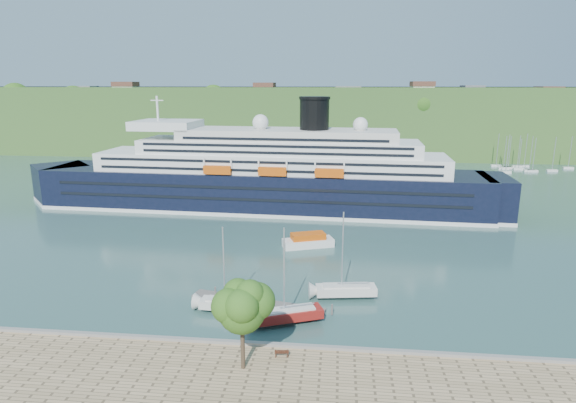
# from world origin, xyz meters

# --- Properties ---
(ground) EXTENTS (400.00, 400.00, 0.00)m
(ground) POSITION_xyz_m (0.00, 0.00, 0.00)
(ground) COLOR #2D514D
(ground) RESTS_ON ground
(far_hillside) EXTENTS (400.00, 50.00, 24.00)m
(far_hillside) POSITION_xyz_m (0.00, 145.00, 12.00)
(far_hillside) COLOR #325823
(far_hillside) RESTS_ON ground
(quay_coping) EXTENTS (220.00, 0.50, 0.30)m
(quay_coping) POSITION_xyz_m (0.00, -0.20, 1.15)
(quay_coping) COLOR slate
(quay_coping) RESTS_ON promenade
(cruise_ship) EXTENTS (102.89, 19.45, 22.98)m
(cruise_ship) POSITION_xyz_m (-8.46, 54.73, 11.49)
(cruise_ship) COLOR black
(cruise_ship) RESTS_ON ground
(park_bench) EXTENTS (1.40, 0.73, 0.86)m
(park_bench) POSITION_xyz_m (2.53, -1.91, 1.43)
(park_bench) COLOR #462114
(park_bench) RESTS_ON promenade
(promenade_tree) EXTENTS (5.45, 5.45, 9.03)m
(promenade_tree) POSITION_xyz_m (-0.63, -4.08, 5.52)
(promenade_tree) COLOR #2A5A17
(promenade_tree) RESTS_ON promenade
(floating_pontoon) EXTENTS (16.38, 5.60, 0.36)m
(floating_pontoon) POSITION_xyz_m (-1.89, 10.43, 0.18)
(floating_pontoon) COLOR #655F5A
(floating_pontoon) RESTS_ON ground
(sailboat_white_near) EXTENTS (7.64, 2.70, 9.67)m
(sailboat_white_near) POSITION_xyz_m (-4.63, 8.07, 4.84)
(sailboat_white_near) COLOR silver
(sailboat_white_near) RESTS_ON ground
(sailboat_red) EXTENTS (8.30, 5.05, 10.40)m
(sailboat_red) POSITION_xyz_m (2.37, 6.28, 5.20)
(sailboat_red) COLOR maroon
(sailboat_red) RESTS_ON ground
(sailboat_white_far) EXTENTS (8.25, 3.39, 10.35)m
(sailboat_white_far) POSITION_xyz_m (8.56, 13.28, 5.17)
(sailboat_white_far) COLOR silver
(sailboat_white_far) RESTS_ON ground
(tender_launch) EXTENTS (8.57, 5.36, 2.24)m
(tender_launch) POSITION_xyz_m (2.73, 31.73, 1.12)
(tender_launch) COLOR #CB4E0B
(tender_launch) RESTS_ON ground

